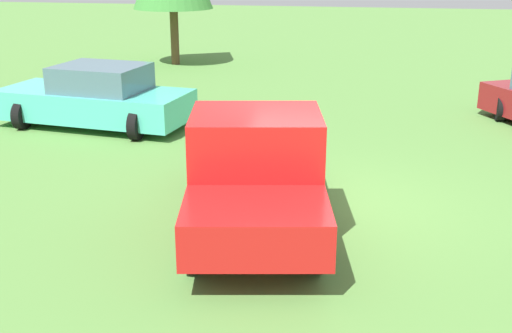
{
  "coord_description": "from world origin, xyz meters",
  "views": [
    {
      "loc": [
        9.74,
        0.73,
        3.98
      ],
      "look_at": [
        0.77,
        -0.93,
        0.9
      ],
      "focal_mm": 44.83,
      "sensor_mm": 36.0,
      "label": 1
    }
  ],
  "objects": [
    {
      "name": "ground_plane",
      "position": [
        0.0,
        0.0,
        0.0
      ],
      "size": [
        80.0,
        80.0,
        0.0
      ],
      "primitive_type": "plane",
      "color": "#54843D"
    },
    {
      "name": "pickup_truck",
      "position": [
        0.9,
        -0.91,
        0.93
      ],
      "size": [
        5.17,
        2.72,
        1.8
      ],
      "rotation": [
        0.0,
        0.0,
        3.33
      ],
      "color": "black",
      "rests_on": "ground_plane"
    },
    {
      "name": "sedan_far",
      "position": [
        -4.16,
        -5.7,
        0.68
      ],
      "size": [
        2.59,
        4.73,
        1.47
      ],
      "rotation": [
        0.0,
        0.0,
        4.58
      ],
      "color": "black",
      "rests_on": "ground_plane"
    }
  ]
}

